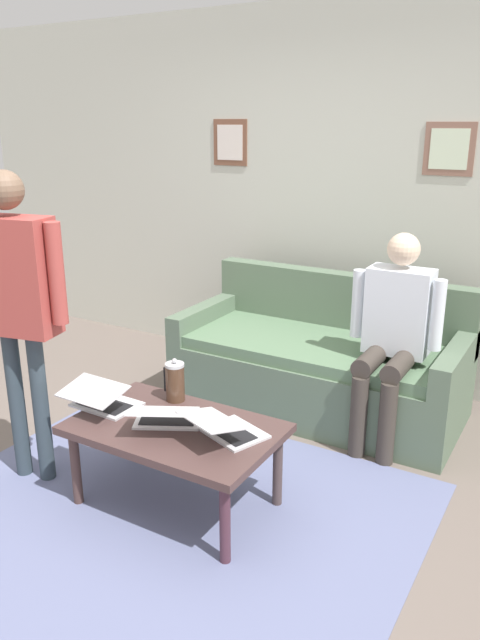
% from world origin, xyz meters
% --- Properties ---
extents(ground_plane, '(7.68, 7.68, 0.00)m').
position_xyz_m(ground_plane, '(0.00, 0.00, 0.00)').
color(ground_plane, '#6B5E56').
extents(area_rug, '(2.43, 1.99, 0.01)m').
position_xyz_m(area_rug, '(-0.05, 0.02, 0.00)').
color(area_rug, slate).
rests_on(area_rug, ground_plane).
extents(back_wall, '(7.04, 0.11, 2.70)m').
position_xyz_m(back_wall, '(-0.00, -2.20, 1.35)').
color(back_wall, beige).
rests_on(back_wall, ground_plane).
extents(couch, '(1.89, 0.87, 0.88)m').
position_xyz_m(couch, '(-0.22, -1.52, 0.31)').
color(couch, '#576B54').
rests_on(couch, ground_plane).
extents(coffee_table, '(1.03, 0.65, 0.45)m').
position_xyz_m(coffee_table, '(-0.05, -0.08, 0.40)').
color(coffee_table, '#4A3331').
rests_on(coffee_table, ground_plane).
extents(laptop_left, '(0.46, 0.47, 0.15)m').
position_xyz_m(laptop_left, '(-0.02, -0.07, 0.50)').
color(laptop_left, silver).
rests_on(laptop_left, coffee_table).
extents(laptop_center, '(0.40, 0.44, 0.14)m').
position_xyz_m(laptop_center, '(-0.34, -0.11, 0.50)').
color(laptop_center, silver).
rests_on(laptop_center, coffee_table).
extents(laptop_right, '(0.34, 0.33, 0.15)m').
position_xyz_m(laptop_right, '(0.39, -0.05, 0.50)').
color(laptop_right, silver).
rests_on(laptop_right, coffee_table).
extents(french_press, '(0.12, 0.10, 0.24)m').
position_xyz_m(french_press, '(0.11, -0.32, 0.56)').
color(french_press, '#4C3323').
rests_on(french_press, coffee_table).
extents(person_standing, '(0.59, 0.27, 1.67)m').
position_xyz_m(person_standing, '(0.78, 0.10, 1.07)').
color(person_standing, '#313E47').
rests_on(person_standing, ground_plane).
extents(person_seated, '(0.55, 0.51, 1.28)m').
position_xyz_m(person_seated, '(-0.77, -1.29, 0.73)').
color(person_seated, '#3C352F').
rests_on(person_seated, ground_plane).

